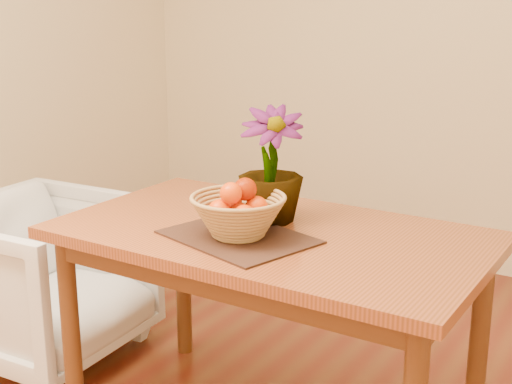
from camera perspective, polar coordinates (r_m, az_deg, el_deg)
The scene contains 7 objects.
wall_back at distance 4.02m, azimuth 15.99°, elevation 12.78°, with size 4.00×0.02×2.70m, color beige.
table at distance 2.36m, azimuth 1.18°, elevation -5.07°, with size 1.40×0.80×0.75m.
placemat at distance 2.25m, azimuth -1.42°, elevation -3.61°, with size 0.45×0.34×0.01m, color #311A12.
wicker_basket at distance 2.23m, azimuth -1.43°, elevation -2.05°, with size 0.30×0.30×0.12m.
orange_pile at distance 2.22m, azimuth -1.34°, elevation -0.79°, with size 0.16×0.17×0.13m.
potted_plant at distance 2.37m, azimuth 1.19°, elevation 2.16°, with size 0.22×0.22×0.39m, color #184413.
armchair at distance 3.14m, azimuth -16.63°, elevation -6.06°, with size 0.73×0.68×0.75m, color gray.
Camera 1 is at (1.13, -1.60, 1.48)m, focal length 50.00 mm.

